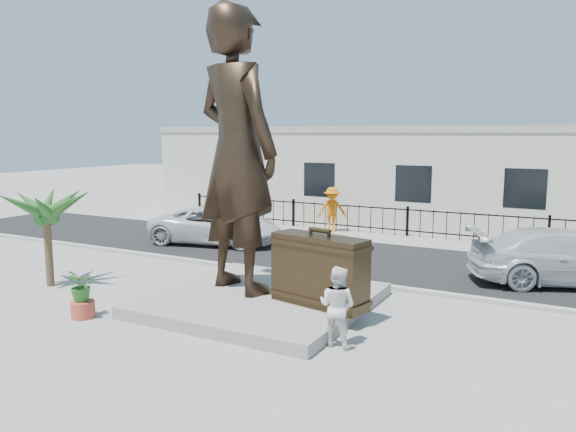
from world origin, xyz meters
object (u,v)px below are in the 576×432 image
suitcase (319,271)px  statue (237,151)px  car_white (216,225)px  tourist (337,306)px

suitcase → statue: bearing=-174.1°
statue → car_white: size_ratio=1.39×
tourist → car_white: tourist is taller
statue → suitcase: (2.47, -0.25, -2.79)m
statue → car_white: statue is taller
statue → car_white: bearing=-32.6°
suitcase → tourist: 1.86m
statue → tourist: bearing=171.7°
statue → tourist: statue is taller
suitcase → car_white: 9.73m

